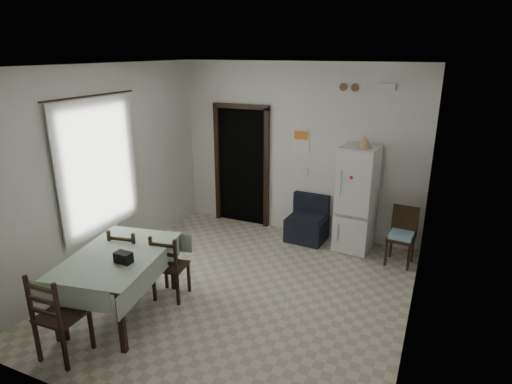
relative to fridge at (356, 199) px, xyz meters
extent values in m
plane|color=beige|center=(-1.09, -1.93, -0.84)|extent=(4.50, 4.50, 0.00)
cube|color=black|center=(-2.14, 0.54, 0.21)|extent=(0.90, 0.45, 2.10)
cube|color=black|center=(-2.63, 0.29, 0.21)|extent=(0.08, 0.10, 2.18)
cube|color=black|center=(-1.65, 0.29, 0.21)|extent=(0.08, 0.10, 2.18)
cube|color=black|center=(-2.14, 0.29, 1.30)|extent=(1.06, 0.10, 0.08)
cube|color=silver|center=(-3.24, -2.13, 0.71)|extent=(0.10, 1.20, 1.60)
cube|color=silver|center=(-3.13, -2.13, 0.71)|extent=(0.02, 1.45, 1.85)
cylinder|color=black|center=(-3.12, -2.13, 1.66)|extent=(0.02, 1.60, 0.02)
cube|color=white|center=(-1.04, 0.31, 0.78)|extent=(0.28, 0.02, 0.40)
cube|color=orange|center=(-1.04, 0.30, 0.88)|extent=(0.24, 0.01, 0.14)
cube|color=beige|center=(-0.94, 0.31, 0.26)|extent=(0.08, 0.02, 0.12)
cylinder|color=brown|center=(-0.39, 0.31, 1.68)|extent=(0.12, 0.03, 0.12)
cylinder|color=brown|center=(-0.21, 0.31, 1.68)|extent=(0.12, 0.03, 0.12)
cube|color=white|center=(0.26, 0.28, 1.71)|extent=(0.25, 0.07, 0.09)
cone|color=tan|center=(0.06, -0.05, 0.94)|extent=(0.24, 0.24, 0.19)
cube|color=black|center=(-1.98, -3.07, 0.01)|extent=(0.20, 0.12, 0.13)
camera|label=1|loc=(1.13, -6.40, 2.23)|focal=30.00mm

